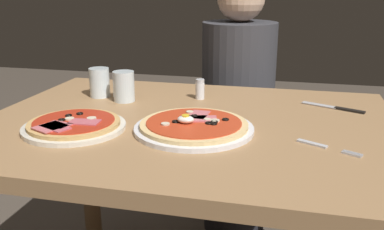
{
  "coord_description": "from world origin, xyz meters",
  "views": [
    {
      "loc": [
        0.28,
        -1.11,
        1.14
      ],
      "look_at": [
        0.02,
        -0.04,
        0.8
      ],
      "focal_mm": 39.87,
      "sensor_mm": 36.0,
      "label": 1
    }
  ],
  "objects_px": {
    "fork": "(323,146)",
    "salt_shaker": "(200,89)",
    "pizza_foreground": "(194,126)",
    "pizza_across_left": "(74,125)",
    "water_glass_near": "(100,84)",
    "water_glass_far": "(124,88)",
    "knife": "(337,108)",
    "diner_person": "(237,117)",
    "dining_table": "(188,159)"
  },
  "relations": [
    {
      "from": "knife",
      "to": "salt_shaker",
      "type": "xyz_separation_m",
      "value": [
        -0.44,
        0.02,
        0.03
      ]
    },
    {
      "from": "water_glass_near",
      "to": "knife",
      "type": "distance_m",
      "value": 0.78
    },
    {
      "from": "pizza_across_left",
      "to": "fork",
      "type": "relative_size",
      "value": 1.85
    },
    {
      "from": "water_glass_far",
      "to": "knife",
      "type": "relative_size",
      "value": 0.53
    },
    {
      "from": "pizza_foreground",
      "to": "salt_shaker",
      "type": "xyz_separation_m",
      "value": [
        -0.05,
        0.32,
        0.02
      ]
    },
    {
      "from": "pizza_foreground",
      "to": "water_glass_near",
      "type": "distance_m",
      "value": 0.47
    },
    {
      "from": "pizza_across_left",
      "to": "diner_person",
      "type": "distance_m",
      "value": 0.95
    },
    {
      "from": "water_glass_far",
      "to": "salt_shaker",
      "type": "bearing_deg",
      "value": 19.61
    },
    {
      "from": "water_glass_near",
      "to": "pizza_across_left",
      "type": "bearing_deg",
      "value": -76.51
    },
    {
      "from": "water_glass_near",
      "to": "water_glass_far",
      "type": "distance_m",
      "value": 0.11
    },
    {
      "from": "dining_table",
      "to": "pizza_across_left",
      "type": "distance_m",
      "value": 0.34
    },
    {
      "from": "knife",
      "to": "diner_person",
      "type": "relative_size",
      "value": 0.16
    },
    {
      "from": "water_glass_near",
      "to": "water_glass_far",
      "type": "height_order",
      "value": "same"
    },
    {
      "from": "water_glass_near",
      "to": "diner_person",
      "type": "height_order",
      "value": "diner_person"
    },
    {
      "from": "knife",
      "to": "diner_person",
      "type": "distance_m",
      "value": 0.66
    },
    {
      "from": "water_glass_far",
      "to": "knife",
      "type": "xyz_separation_m",
      "value": [
        0.67,
        0.07,
        -0.04
      ]
    },
    {
      "from": "water_glass_far",
      "to": "diner_person",
      "type": "bearing_deg",
      "value": 61.85
    },
    {
      "from": "dining_table",
      "to": "pizza_foreground",
      "type": "xyz_separation_m",
      "value": [
        0.04,
        -0.08,
        0.13
      ]
    },
    {
      "from": "water_glass_far",
      "to": "fork",
      "type": "bearing_deg",
      "value": -24.28
    },
    {
      "from": "salt_shaker",
      "to": "diner_person",
      "type": "distance_m",
      "value": 0.54
    },
    {
      "from": "water_glass_far",
      "to": "salt_shaker",
      "type": "xyz_separation_m",
      "value": [
        0.24,
        0.08,
        -0.01
      ]
    },
    {
      "from": "knife",
      "to": "diner_person",
      "type": "xyz_separation_m",
      "value": [
        -0.37,
        0.5,
        -0.21
      ]
    },
    {
      "from": "fork",
      "to": "salt_shaker",
      "type": "height_order",
      "value": "salt_shaker"
    },
    {
      "from": "dining_table",
      "to": "fork",
      "type": "distance_m",
      "value": 0.4
    },
    {
      "from": "pizza_across_left",
      "to": "water_glass_far",
      "type": "distance_m",
      "value": 0.3
    },
    {
      "from": "water_glass_far",
      "to": "fork",
      "type": "relative_size",
      "value": 0.67
    },
    {
      "from": "fork",
      "to": "diner_person",
      "type": "distance_m",
      "value": 0.92
    },
    {
      "from": "diner_person",
      "to": "knife",
      "type": "bearing_deg",
      "value": 126.44
    },
    {
      "from": "pizza_foreground",
      "to": "pizza_across_left",
      "type": "relative_size",
      "value": 1.16
    },
    {
      "from": "pizza_foreground",
      "to": "knife",
      "type": "height_order",
      "value": "pizza_foreground"
    },
    {
      "from": "fork",
      "to": "salt_shaker",
      "type": "distance_m",
      "value": 0.52
    },
    {
      "from": "pizza_foreground",
      "to": "knife",
      "type": "distance_m",
      "value": 0.49
    },
    {
      "from": "dining_table",
      "to": "water_glass_far",
      "type": "bearing_deg",
      "value": 149.04
    },
    {
      "from": "dining_table",
      "to": "diner_person",
      "type": "bearing_deg",
      "value": 85.87
    },
    {
      "from": "pizza_foreground",
      "to": "water_glass_near",
      "type": "height_order",
      "value": "water_glass_near"
    },
    {
      "from": "fork",
      "to": "diner_person",
      "type": "relative_size",
      "value": 0.12
    },
    {
      "from": "water_glass_near",
      "to": "knife",
      "type": "relative_size",
      "value": 0.53
    },
    {
      "from": "pizza_foreground",
      "to": "fork",
      "type": "bearing_deg",
      "value": -7.62
    },
    {
      "from": "diner_person",
      "to": "fork",
      "type": "bearing_deg",
      "value": 110.21
    },
    {
      "from": "dining_table",
      "to": "pizza_foreground",
      "type": "distance_m",
      "value": 0.16
    },
    {
      "from": "dining_table",
      "to": "water_glass_near",
      "type": "xyz_separation_m",
      "value": [
        -0.35,
        0.19,
        0.16
      ]
    },
    {
      "from": "dining_table",
      "to": "water_glass_far",
      "type": "relative_size",
      "value": 11.79
    },
    {
      "from": "dining_table",
      "to": "fork",
      "type": "relative_size",
      "value": 7.93
    },
    {
      "from": "dining_table",
      "to": "fork",
      "type": "height_order",
      "value": "fork"
    },
    {
      "from": "water_glass_near",
      "to": "fork",
      "type": "xyz_separation_m",
      "value": [
        0.71,
        -0.31,
        -0.04
      ]
    },
    {
      "from": "water_glass_near",
      "to": "salt_shaker",
      "type": "height_order",
      "value": "water_glass_near"
    },
    {
      "from": "knife",
      "to": "salt_shaker",
      "type": "height_order",
      "value": "salt_shaker"
    },
    {
      "from": "water_glass_near",
      "to": "pizza_foreground",
      "type": "bearing_deg",
      "value": -34.48
    },
    {
      "from": "dining_table",
      "to": "salt_shaker",
      "type": "xyz_separation_m",
      "value": [
        -0.02,
        0.23,
        0.15
      ]
    },
    {
      "from": "fork",
      "to": "water_glass_near",
      "type": "bearing_deg",
      "value": 156.44
    }
  ]
}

